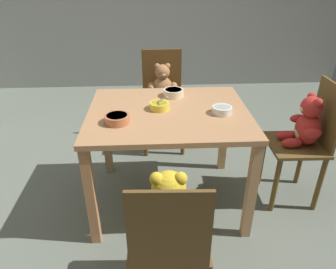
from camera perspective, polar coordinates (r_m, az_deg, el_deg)
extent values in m
cube|color=slate|center=(2.43, 0.07, -11.87)|extent=(5.20, 5.20, 0.04)
cube|color=#AD7C52|center=(2.04, 0.08, 3.94)|extent=(1.04, 0.85, 0.03)
cube|color=#B97D4F|center=(1.94, -13.89, -11.18)|extent=(0.06, 0.06, 0.69)
cube|color=tan|center=(1.99, 14.92, -10.15)|extent=(0.06, 0.06, 0.69)
cube|color=tan|center=(2.57, -11.19, -0.15)|extent=(0.06, 0.06, 0.69)
cube|color=tan|center=(2.61, 10.20, 0.40)|extent=(0.06, 0.06, 0.69)
cube|color=brown|center=(2.36, 22.15, -1.73)|extent=(0.38, 0.38, 0.02)
cube|color=brown|center=(2.34, 27.10, 3.25)|extent=(0.02, 0.35, 0.44)
cylinder|color=brown|center=(2.55, 16.73, -4.52)|extent=(0.04, 0.04, 0.44)
cylinder|color=brown|center=(2.31, 19.00, -8.77)|extent=(0.04, 0.04, 0.44)
cylinder|color=brown|center=(2.66, 23.06, -4.21)|extent=(0.04, 0.04, 0.44)
cylinder|color=brown|center=(2.43, 25.89, -8.19)|extent=(0.04, 0.04, 0.44)
ellipsoid|color=red|center=(2.33, 24.14, 0.91)|extent=(0.17, 0.20, 0.22)
ellipsoid|color=beige|center=(2.32, 22.91, 0.65)|extent=(0.06, 0.11, 0.13)
sphere|color=red|center=(2.27, 24.73, 4.59)|extent=(0.14, 0.14, 0.14)
ellipsoid|color=beige|center=(2.25, 23.51, 4.36)|extent=(0.05, 0.06, 0.04)
sphere|color=red|center=(2.29, 24.72, 6.32)|extent=(0.05, 0.05, 0.05)
sphere|color=red|center=(2.21, 25.77, 5.31)|extent=(0.05, 0.05, 0.05)
ellipsoid|color=red|center=(2.40, 22.74, 2.70)|extent=(0.13, 0.06, 0.06)
ellipsoid|color=red|center=(2.23, 24.82, 0.22)|extent=(0.13, 0.06, 0.06)
ellipsoid|color=red|center=(2.36, 20.75, -0.18)|extent=(0.15, 0.07, 0.07)
ellipsoid|color=red|center=(2.28, 21.66, -1.46)|extent=(0.15, 0.07, 0.07)
cube|color=brown|center=(2.87, -0.90, 5.83)|extent=(0.40, 0.41, 0.02)
cube|color=brown|center=(2.97, -1.14, 11.29)|extent=(0.37, 0.02, 0.43)
cylinder|color=brown|center=(2.81, -4.12, 0.00)|extent=(0.04, 0.04, 0.44)
cylinder|color=brown|center=(2.82, 2.74, 0.22)|extent=(0.04, 0.04, 0.44)
cylinder|color=brown|center=(3.12, -4.14, 3.08)|extent=(0.04, 0.04, 0.44)
cylinder|color=brown|center=(3.13, 2.05, 3.26)|extent=(0.04, 0.04, 0.44)
ellipsoid|color=#A46F42|center=(2.89, -1.00, 8.51)|extent=(0.18, 0.16, 0.21)
ellipsoid|color=#C8B392|center=(2.85, -0.94, 7.96)|extent=(0.10, 0.06, 0.13)
sphere|color=#A46F42|center=(2.83, -1.01, 11.37)|extent=(0.13, 0.13, 0.13)
ellipsoid|color=#C8B392|center=(2.79, -0.96, 10.90)|extent=(0.05, 0.05, 0.04)
sphere|color=#A46F42|center=(2.82, -1.98, 12.36)|extent=(0.05, 0.05, 0.05)
sphere|color=#A46F42|center=(2.83, -0.08, 12.40)|extent=(0.05, 0.05, 0.05)
ellipsoid|color=#A46F42|center=(2.86, -3.07, 8.79)|extent=(0.06, 0.12, 0.06)
ellipsoid|color=#A46F42|center=(2.87, 1.11, 8.89)|extent=(0.06, 0.12, 0.06)
ellipsoid|color=#A46F42|center=(2.81, -1.90, 6.31)|extent=(0.07, 0.14, 0.06)
ellipsoid|color=#A46F42|center=(2.82, 0.16, 6.37)|extent=(0.07, 0.14, 0.06)
cube|color=brown|center=(1.53, 0.10, -17.81)|extent=(0.38, 0.39, 0.02)
cube|color=brown|center=(1.26, 0.23, -17.27)|extent=(0.33, 0.03, 0.39)
cylinder|color=brown|center=(1.82, 5.04, -19.05)|extent=(0.04, 0.04, 0.44)
cylinder|color=brown|center=(1.82, -5.00, -19.14)|extent=(0.04, 0.04, 0.44)
cube|color=tan|center=(1.51, 0.10, -17.06)|extent=(0.35, 0.36, 0.04)
ellipsoid|color=gold|center=(1.37, 0.15, -15.32)|extent=(0.20, 0.17, 0.22)
ellipsoid|color=beige|center=(1.42, 0.12, -14.15)|extent=(0.11, 0.06, 0.13)
sphere|color=gold|center=(1.27, 0.15, -9.69)|extent=(0.14, 0.14, 0.14)
ellipsoid|color=beige|center=(1.32, 0.12, -8.70)|extent=(0.06, 0.05, 0.04)
sphere|color=gold|center=(1.24, 2.49, -8.01)|extent=(0.05, 0.05, 0.05)
sphere|color=gold|center=(1.23, -2.17, -8.05)|extent=(0.05, 0.05, 0.05)
ellipsoid|color=gold|center=(1.38, 4.78, -13.70)|extent=(0.07, 0.13, 0.06)
ellipsoid|color=gold|center=(1.38, -4.52, -13.78)|extent=(0.07, 0.13, 0.06)
ellipsoid|color=gold|center=(1.51, 2.15, -14.35)|extent=(0.07, 0.15, 0.07)
ellipsoid|color=gold|center=(1.51, -1.99, -14.39)|extent=(0.07, 0.15, 0.07)
cylinder|color=beige|center=(2.26, 1.00, 7.63)|extent=(0.14, 0.14, 0.05)
cylinder|color=beige|center=(2.26, 1.00, 7.14)|extent=(0.08, 0.08, 0.01)
cylinder|color=#C4AD96|center=(2.25, 1.01, 8.12)|extent=(0.12, 0.12, 0.01)
cylinder|color=#BC6D46|center=(1.89, -9.27, 2.84)|extent=(0.15, 0.15, 0.05)
cylinder|color=#BC6D46|center=(1.89, -9.22, 2.29)|extent=(0.08, 0.08, 0.01)
cylinder|color=beige|center=(1.88, -9.32, 3.39)|extent=(0.12, 0.12, 0.01)
cylinder|color=yellow|center=(2.05, -1.57, 5.26)|extent=(0.13, 0.13, 0.05)
cylinder|color=yellow|center=(2.05, -1.57, 4.80)|extent=(0.07, 0.07, 0.01)
cylinder|color=beige|center=(2.04, -1.58, 5.75)|extent=(0.11, 0.11, 0.01)
cylinder|color=#BCBCC1|center=(2.00, -1.03, 6.45)|extent=(0.06, 0.07, 0.07)
ellipsoid|color=#BCBCC1|center=(2.05, -1.77, 5.76)|extent=(0.04, 0.04, 0.01)
cylinder|color=white|center=(2.01, 9.81, 4.42)|extent=(0.13, 0.13, 0.05)
cylinder|color=white|center=(2.02, 9.77, 3.96)|extent=(0.07, 0.07, 0.01)
cylinder|color=beige|center=(2.00, 9.85, 4.93)|extent=(0.10, 0.10, 0.01)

